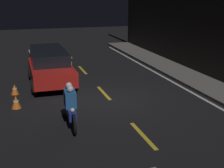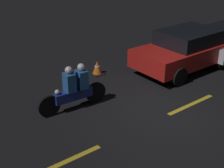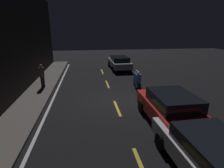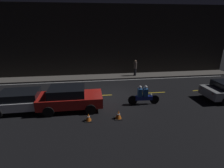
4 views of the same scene
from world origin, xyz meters
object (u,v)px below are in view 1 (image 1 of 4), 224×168
motorcycle (70,106)px  traffic_cone_near (15,90)px  sedan_white (48,58)px  taxi_red (51,68)px  traffic_cone_mid (16,103)px

motorcycle → traffic_cone_near: motorcycle is taller
sedan_white → taxi_red: taxi_red is taller
traffic_cone_near → traffic_cone_mid: traffic_cone_mid is taller
traffic_cone_near → taxi_red: bearing=124.6°
sedan_white → traffic_cone_mid: sedan_white is taller
sedan_white → traffic_cone_near: (4.18, -1.90, -0.49)m
motorcycle → traffic_cone_mid: motorcycle is taller
sedan_white → motorcycle: size_ratio=1.94×
taxi_red → motorcycle: (5.00, 0.08, -0.16)m
taxi_red → traffic_cone_mid: bearing=-29.2°
traffic_cone_mid → taxi_red: bearing=150.5°
taxi_red → traffic_cone_mid: (2.96, -1.67, -0.57)m
sedan_white → taxi_red: size_ratio=1.05×
taxi_red → motorcycle: taxi_red is taller
motorcycle → sedan_white: bearing=-177.7°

